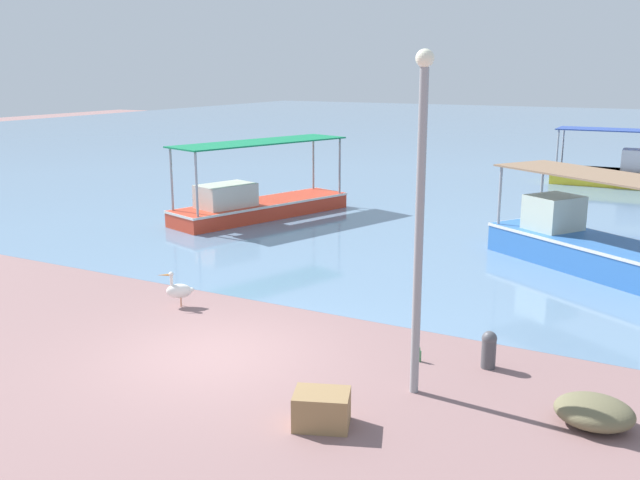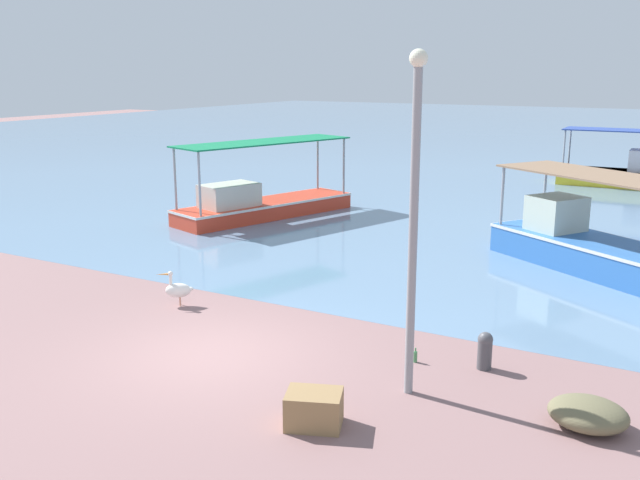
# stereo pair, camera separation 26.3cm
# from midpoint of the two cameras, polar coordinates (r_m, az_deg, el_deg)

# --- Properties ---
(ground) EXTENTS (120.00, 120.00, 0.00)m
(ground) POSITION_cam_midpoint_polar(r_m,az_deg,el_deg) (13.43, -8.96, -9.07)
(ground) COLOR #866363
(harbor_water) EXTENTS (110.00, 90.00, 0.00)m
(harbor_water) POSITION_cam_midpoint_polar(r_m,az_deg,el_deg) (58.50, 21.07, 7.62)
(harbor_water) COLOR #6284A4
(harbor_water) RESTS_ON ground
(fishing_boat_center) EXTENTS (5.71, 4.56, 2.50)m
(fishing_boat_center) POSITION_cam_midpoint_polar(r_m,az_deg,el_deg) (20.09, 19.95, -0.18)
(fishing_boat_center) COLOR #336CBC
(fishing_boat_center) RESTS_ON harbor_water
(fishing_boat_outer) EXTENTS (3.78, 7.11, 2.67)m
(fishing_boat_outer) POSITION_cam_midpoint_polar(r_m,az_deg,el_deg) (25.19, -5.48, 3.07)
(fishing_boat_outer) COLOR red
(fishing_boat_outer) RESTS_ON harbor_water
(fishing_boat_far_left) EXTENTS (5.09, 1.95, 2.51)m
(fishing_boat_far_left) POSITION_cam_midpoint_polar(r_m,az_deg,el_deg) (34.70, 22.35, 5.10)
(fishing_boat_far_left) COLOR yellow
(fishing_boat_far_left) RESTS_ON harbor_water
(pelican) EXTENTS (0.71, 0.57, 0.80)m
(pelican) POSITION_cam_midpoint_polar(r_m,az_deg,el_deg) (16.06, -11.69, -3.95)
(pelican) COLOR #E0997A
(pelican) RESTS_ON ground
(lamp_post) EXTENTS (0.28, 0.28, 5.41)m
(lamp_post) POSITION_cam_midpoint_polar(r_m,az_deg,el_deg) (11.00, 7.32, 2.62)
(lamp_post) COLOR gray
(lamp_post) RESTS_ON ground
(mooring_bollard) EXTENTS (0.27, 0.27, 0.68)m
(mooring_bollard) POSITION_cam_midpoint_polar(r_m,az_deg,el_deg) (12.92, 12.79, -8.45)
(mooring_bollard) COLOR #47474C
(mooring_bollard) RESTS_ON ground
(net_pile) EXTENTS (1.15, 0.98, 0.45)m
(net_pile) POSITION_cam_midpoint_polar(r_m,az_deg,el_deg) (11.43, 20.45, -12.76)
(net_pile) COLOR #676145
(net_pile) RESTS_ON ground
(cargo_crate) EXTENTS (0.98, 0.87, 0.52)m
(cargo_crate) POSITION_cam_midpoint_polar(r_m,az_deg,el_deg) (10.74, -0.59, -13.38)
(cargo_crate) COLOR #937249
(cargo_crate) RESTS_ON ground
(glass_bottle) EXTENTS (0.07, 0.07, 0.27)m
(glass_bottle) POSITION_cam_midpoint_polar(r_m,az_deg,el_deg) (13.05, 7.38, -9.18)
(glass_bottle) COLOR #3F7F4C
(glass_bottle) RESTS_ON ground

